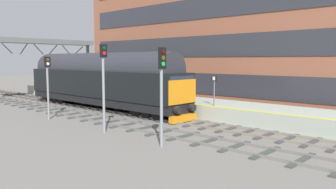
% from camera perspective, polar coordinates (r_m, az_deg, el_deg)
% --- Properties ---
extents(ground_plane, '(140.00, 140.00, 0.00)m').
position_cam_1_polar(ground_plane, '(25.49, -4.80, -3.46)').
color(ground_plane, slate).
rests_on(ground_plane, ground).
extents(track_main, '(2.50, 60.00, 0.15)m').
position_cam_1_polar(track_main, '(25.49, -4.80, -3.34)').
color(track_main, gray).
rests_on(track_main, ground).
extents(track_adjacent_west, '(2.50, 60.00, 0.15)m').
position_cam_1_polar(track_adjacent_west, '(23.45, -10.75, -4.22)').
color(track_adjacent_west, slate).
rests_on(track_adjacent_west, ground).
extents(station_platform, '(4.00, 44.00, 1.01)m').
position_cam_1_polar(station_platform, '(27.93, 0.68, -1.59)').
color(station_platform, '#ABB6A7').
rests_on(station_platform, ground).
extents(station_building, '(4.90, 32.99, 13.77)m').
position_cam_1_polar(station_building, '(34.15, 7.56, 10.45)').
color(station_building, '#92553D').
rests_on(station_building, ground).
extents(diesel_locomotive, '(2.74, 18.61, 4.68)m').
position_cam_1_polar(diesel_locomotive, '(29.01, -11.31, 2.51)').
color(diesel_locomotive, black).
rests_on(diesel_locomotive, ground).
extents(signal_post_near, '(0.44, 0.22, 4.67)m').
position_cam_1_polar(signal_post_near, '(15.83, -1.05, 1.80)').
color(signal_post_near, gray).
rests_on(signal_post_near, ground).
extents(signal_post_mid, '(0.44, 0.22, 4.94)m').
position_cam_1_polar(signal_post_mid, '(19.23, -10.72, 2.57)').
color(signal_post_mid, gray).
rests_on(signal_post_mid, ground).
extents(signal_post_far, '(0.44, 0.22, 4.32)m').
position_cam_1_polar(signal_post_far, '(24.65, -19.45, 2.22)').
color(signal_post_far, gray).
rests_on(signal_post_far, ground).
extents(platform_number_sign, '(0.10, 0.44, 2.03)m').
position_cam_1_polar(platform_number_sign, '(23.06, 7.71, 1.42)').
color(platform_number_sign, slate).
rests_on(platform_number_sign, station_platform).
extents(waiting_passenger, '(0.38, 0.51, 1.64)m').
position_cam_1_polar(waiting_passenger, '(26.63, 3.38, 1.27)').
color(waiting_passenger, '#302E39').
rests_on(waiting_passenger, station_platform).
extents(overhead_footbridge, '(12.57, 2.00, 6.29)m').
position_cam_1_polar(overhead_footbridge, '(39.06, -20.81, 7.80)').
color(overhead_footbridge, slate).
rests_on(overhead_footbridge, ground).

